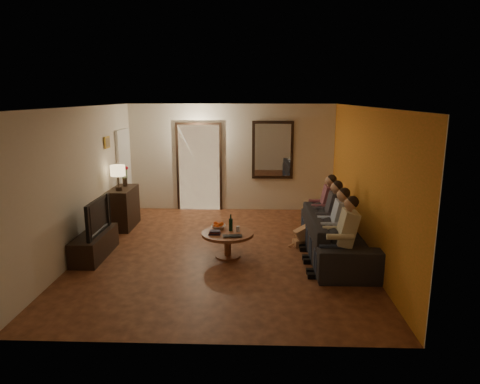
{
  "coord_description": "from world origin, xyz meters",
  "views": [
    {
      "loc": [
        0.57,
        -7.38,
        2.78
      ],
      "look_at": [
        0.3,
        0.3,
        1.05
      ],
      "focal_mm": 32.0,
      "sensor_mm": 36.0,
      "label": 1
    }
  ],
  "objects_px": {
    "tv_stand": "(95,245)",
    "person_b": "(335,228)",
    "person_a": "(342,240)",
    "bowl": "(218,227)",
    "table_lamp": "(118,178)",
    "dog": "(307,232)",
    "tv": "(92,216)",
    "person_d": "(324,210)",
    "dresser": "(123,208)",
    "coffee_table": "(228,245)",
    "sofa": "(337,235)",
    "wine_bottle": "(231,222)",
    "laptop": "(233,237)",
    "person_c": "(329,218)"
  },
  "relations": [
    {
      "from": "bowl",
      "to": "wine_bottle",
      "type": "xyz_separation_m",
      "value": [
        0.23,
        -0.12,
        0.12
      ]
    },
    {
      "from": "person_b",
      "to": "bowl",
      "type": "height_order",
      "value": "person_b"
    },
    {
      "from": "coffee_table",
      "to": "dog",
      "type": "bearing_deg",
      "value": 22.42
    },
    {
      "from": "sofa",
      "to": "person_a",
      "type": "distance_m",
      "value": 0.93
    },
    {
      "from": "sofa",
      "to": "table_lamp",
      "type": "bearing_deg",
      "value": 72.77
    },
    {
      "from": "dog",
      "to": "coffee_table",
      "type": "relative_size",
      "value": 0.62
    },
    {
      "from": "person_b",
      "to": "person_d",
      "type": "height_order",
      "value": "same"
    },
    {
      "from": "person_a",
      "to": "person_c",
      "type": "height_order",
      "value": "same"
    },
    {
      "from": "person_a",
      "to": "dog",
      "type": "bearing_deg",
      "value": 105.28
    },
    {
      "from": "table_lamp",
      "to": "bowl",
      "type": "relative_size",
      "value": 2.08
    },
    {
      "from": "dresser",
      "to": "person_c",
      "type": "bearing_deg",
      "value": -16.72
    },
    {
      "from": "dresser",
      "to": "person_d",
      "type": "relative_size",
      "value": 0.81
    },
    {
      "from": "table_lamp",
      "to": "person_a",
      "type": "height_order",
      "value": "table_lamp"
    },
    {
      "from": "dresser",
      "to": "person_b",
      "type": "bearing_deg",
      "value": -23.93
    },
    {
      "from": "dresser",
      "to": "person_a",
      "type": "xyz_separation_m",
      "value": [
        4.18,
        -2.46,
        0.17
      ]
    },
    {
      "from": "table_lamp",
      "to": "person_b",
      "type": "bearing_deg",
      "value": -21.36
    },
    {
      "from": "table_lamp",
      "to": "tv",
      "type": "relative_size",
      "value": 0.5
    },
    {
      "from": "table_lamp",
      "to": "person_c",
      "type": "bearing_deg",
      "value": -13.92
    },
    {
      "from": "tv",
      "to": "person_d",
      "type": "relative_size",
      "value": 0.89
    },
    {
      "from": "table_lamp",
      "to": "person_b",
      "type": "relative_size",
      "value": 0.45
    },
    {
      "from": "table_lamp",
      "to": "dog",
      "type": "relative_size",
      "value": 0.96
    },
    {
      "from": "tv",
      "to": "person_d",
      "type": "distance_m",
      "value": 4.32
    },
    {
      "from": "tv_stand",
      "to": "bowl",
      "type": "xyz_separation_m",
      "value": [
        2.17,
        0.28,
        0.27
      ]
    },
    {
      "from": "person_b",
      "to": "bowl",
      "type": "distance_m",
      "value": 2.05
    },
    {
      "from": "person_a",
      "to": "person_c",
      "type": "xyz_separation_m",
      "value": [
        0.0,
        1.2,
        0.0
      ]
    },
    {
      "from": "dresser",
      "to": "tv_stand",
      "type": "distance_m",
      "value": 1.75
    },
    {
      "from": "tv",
      "to": "wine_bottle",
      "type": "relative_size",
      "value": 3.46
    },
    {
      "from": "person_a",
      "to": "person_b",
      "type": "relative_size",
      "value": 1.0
    },
    {
      "from": "tv_stand",
      "to": "bowl",
      "type": "bearing_deg",
      "value": 7.27
    },
    {
      "from": "dresser",
      "to": "table_lamp",
      "type": "height_order",
      "value": "table_lamp"
    },
    {
      "from": "dog",
      "to": "coffee_table",
      "type": "xyz_separation_m",
      "value": [
        -1.46,
        -0.6,
        -0.06
      ]
    },
    {
      "from": "tv",
      "to": "laptop",
      "type": "bearing_deg",
      "value": -95.19
    },
    {
      "from": "tv_stand",
      "to": "person_a",
      "type": "relative_size",
      "value": 1.07
    },
    {
      "from": "table_lamp",
      "to": "person_c",
      "type": "relative_size",
      "value": 0.45
    },
    {
      "from": "coffee_table",
      "to": "laptop",
      "type": "relative_size",
      "value": 2.77
    },
    {
      "from": "sofa",
      "to": "coffee_table",
      "type": "distance_m",
      "value": 1.94
    },
    {
      "from": "tv_stand",
      "to": "person_d",
      "type": "distance_m",
      "value": 4.34
    },
    {
      "from": "dresser",
      "to": "laptop",
      "type": "distance_m",
      "value": 3.14
    },
    {
      "from": "tv",
      "to": "person_a",
      "type": "bearing_deg",
      "value": -99.76
    },
    {
      "from": "table_lamp",
      "to": "sofa",
      "type": "height_order",
      "value": "table_lamp"
    },
    {
      "from": "person_b",
      "to": "wine_bottle",
      "type": "height_order",
      "value": "person_b"
    },
    {
      "from": "person_a",
      "to": "bowl",
      "type": "relative_size",
      "value": 4.63
    },
    {
      "from": "person_c",
      "to": "laptop",
      "type": "relative_size",
      "value": 3.65
    },
    {
      "from": "dog",
      "to": "person_a",
      "type": "bearing_deg",
      "value": -89.15
    },
    {
      "from": "person_b",
      "to": "table_lamp",
      "type": "bearing_deg",
      "value": 158.64
    },
    {
      "from": "tv",
      "to": "person_b",
      "type": "relative_size",
      "value": 0.89
    },
    {
      "from": "person_b",
      "to": "person_d",
      "type": "relative_size",
      "value": 1.0
    },
    {
      "from": "tv_stand",
      "to": "dog",
      "type": "bearing_deg",
      "value": 9.79
    },
    {
      "from": "tv_stand",
      "to": "person_b",
      "type": "distance_m",
      "value": 4.2
    },
    {
      "from": "coffee_table",
      "to": "laptop",
      "type": "bearing_deg",
      "value": -70.35
    }
  ]
}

